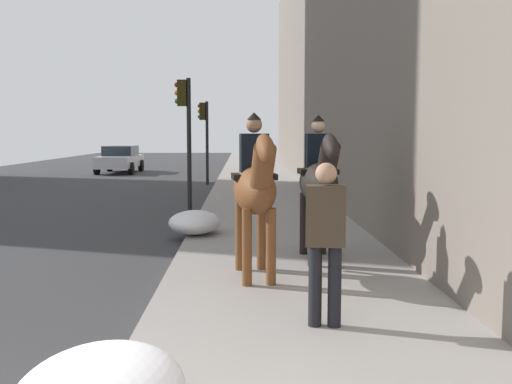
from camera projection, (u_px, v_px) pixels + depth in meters
name	position (u px, v px, depth m)	size (l,w,h in m)	color
mounted_horse_near	(255.00, 187.00, 7.91)	(2.15, 0.72, 2.28)	brown
mounted_horse_far	(319.00, 181.00, 9.02)	(2.15, 0.62, 2.28)	black
pedestrian_greeting	(325.00, 233.00, 5.95)	(0.31, 0.43, 1.70)	black
car_mid_lane	(120.00, 159.00, 31.06)	(4.35, 2.02, 1.44)	silver
traffic_light_near_curb	(185.00, 122.00, 15.79)	(0.20, 0.44, 3.60)	black
traffic_light_far_curb	(205.00, 129.00, 23.75)	(0.20, 0.44, 3.40)	black
snow_pile_far	(195.00, 222.00, 11.58)	(1.33, 1.03, 0.46)	white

